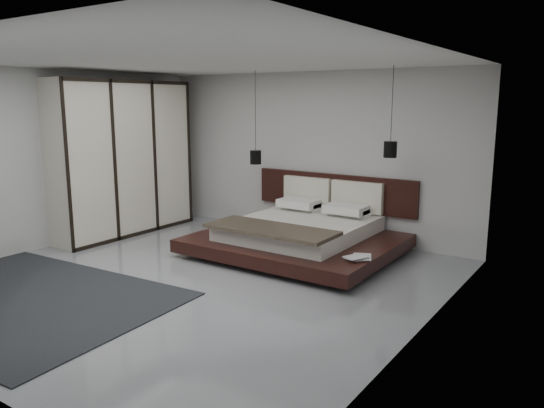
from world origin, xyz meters
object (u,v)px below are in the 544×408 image
Objects in this scene: bed at (301,233)px; wardrobe at (123,158)px; lattice_screen at (164,154)px; pendant_left at (256,157)px; pendant_right at (390,149)px; rug at (19,299)px.

bed is 1.08× the size of wardrobe.
bed is (3.46, -0.55, -1.00)m from lattice_screen.
pendant_right is at bearing -0.00° from pendant_left.
rug is (-1.71, -3.60, -0.29)m from bed.
bed is 1.89× the size of pendant_left.
lattice_screen is at bearing 179.11° from pendant_right.
rug is (-2.91, -4.08, -1.61)m from pendant_right.
pendant_left reaches higher than wardrobe.
lattice_screen is at bearing 178.16° from pendant_left.
rug is (-0.50, -4.08, -1.36)m from pendant_left.
pendant_right is at bearing 54.50° from rug.
pendant_right is 0.48× the size of wardrobe.
pendant_right is (4.66, -0.07, 0.32)m from lattice_screen.
wardrobe is at bearing -78.46° from lattice_screen.
bed reaches higher than rug.
pendant_left is at bearing -1.84° from lattice_screen.
wardrobe reaches higher than lattice_screen.
bed is 1.68m from pendant_left.
bed is 0.83× the size of rug.
pendant_right is (2.41, -0.00, 0.25)m from pendant_left.
pendant_left is 4.33m from rug.
pendant_left and pendant_right have the same top height.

